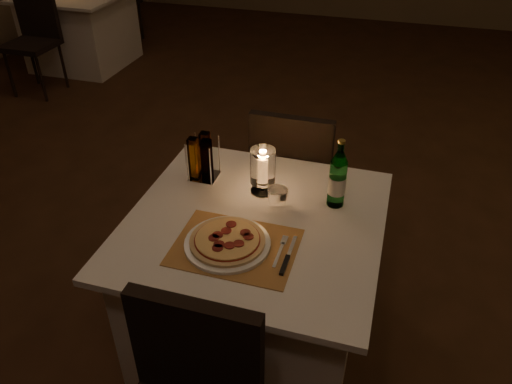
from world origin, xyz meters
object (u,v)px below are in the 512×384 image
(main_table, at_px, (255,286))
(tumbler, at_px, (277,198))
(chair_far, at_px, (293,169))
(hurricane_candle, at_px, (263,168))
(pizza, at_px, (227,240))
(plate, at_px, (227,244))
(neighbor_table_left, at_px, (81,29))
(water_bottle, at_px, (337,180))

(main_table, bearing_deg, tumbler, 60.26)
(chair_far, xyz_separation_m, hurricane_candle, (-0.02, -0.52, 0.31))
(main_table, relative_size, tumbler, 11.87)
(chair_far, relative_size, pizza, 3.21)
(chair_far, distance_m, pizza, 0.92)
(plate, distance_m, neighbor_table_left, 4.29)
(plate, bearing_deg, tumbler, 68.73)
(chair_far, relative_size, neighbor_table_left, 0.90)
(main_table, relative_size, water_bottle, 3.34)
(water_bottle, bearing_deg, pizza, -131.89)
(chair_far, distance_m, hurricane_candle, 0.60)
(pizza, xyz_separation_m, hurricane_candle, (0.03, 0.38, 0.09))
(chair_far, bearing_deg, plate, -93.20)
(plate, bearing_deg, hurricane_candle, 86.14)
(main_table, height_order, plate, plate)
(water_bottle, xyz_separation_m, neighbor_table_left, (-3.12, 2.86, -0.49))
(tumbler, relative_size, hurricane_candle, 0.41)
(plate, distance_m, tumbler, 0.31)
(pizza, xyz_separation_m, tumbler, (0.11, 0.29, 0.01))
(tumbler, height_order, neighbor_table_left, tumbler)
(hurricane_candle, bearing_deg, neighbor_table_left, 134.54)
(plate, relative_size, tumbler, 3.80)
(pizza, bearing_deg, hurricane_candle, 86.17)
(main_table, height_order, tumbler, tumbler)
(tumbler, relative_size, water_bottle, 0.28)
(pizza, relative_size, hurricane_candle, 1.37)
(pizza, bearing_deg, neighbor_table_left, 130.73)
(plate, xyz_separation_m, water_bottle, (0.34, 0.38, 0.11))
(main_table, height_order, chair_far, chair_far)
(main_table, distance_m, plate, 0.42)
(water_bottle, distance_m, hurricane_candle, 0.31)
(tumbler, bearing_deg, water_bottle, 21.01)
(tumbler, xyz_separation_m, hurricane_candle, (-0.09, 0.09, 0.08))
(tumbler, bearing_deg, main_table, -119.74)
(plate, relative_size, hurricane_candle, 1.56)
(pizza, relative_size, tumbler, 3.32)
(water_bottle, bearing_deg, chair_far, 119.07)
(main_table, relative_size, hurricane_candle, 4.89)
(tumbler, relative_size, neighbor_table_left, 0.08)
(pizza, distance_m, water_bottle, 0.51)
(main_table, relative_size, plate, 3.12)
(main_table, relative_size, neighbor_table_left, 1.00)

